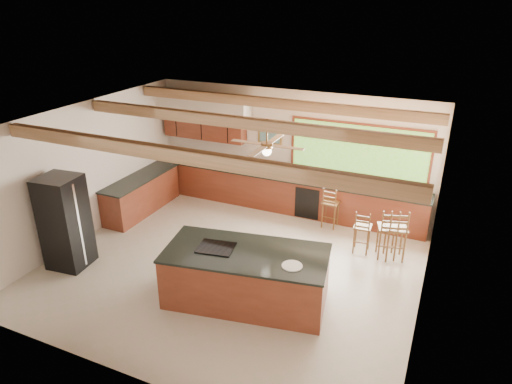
% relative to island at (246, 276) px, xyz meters
% --- Properties ---
extents(ground, '(7.20, 7.20, 0.00)m').
position_rel_island_xyz_m(ground, '(-0.72, 0.93, -0.50)').
color(ground, '#BDAE9D').
rests_on(ground, ground).
extents(room_shell, '(7.27, 6.54, 3.02)m').
position_rel_island_xyz_m(room_shell, '(-0.89, 1.58, 1.72)').
color(room_shell, beige).
rests_on(room_shell, ground).
extents(counter_run, '(7.12, 3.10, 1.22)m').
position_rel_island_xyz_m(counter_run, '(-1.54, 3.45, -0.03)').
color(counter_run, brown).
rests_on(counter_run, ground).
extents(island, '(3.04, 1.81, 1.01)m').
position_rel_island_xyz_m(island, '(0.00, 0.00, 0.00)').
color(island, brown).
rests_on(island, ground).
extents(refrigerator, '(0.82, 0.80, 1.91)m').
position_rel_island_xyz_m(refrigerator, '(-3.77, -0.37, 0.46)').
color(refrigerator, black).
rests_on(refrigerator, ground).
extents(bar_stool_a, '(0.38, 0.38, 1.03)m').
position_rel_island_xyz_m(bar_stool_a, '(0.60, 3.32, 0.11)').
color(bar_stool_a, brown).
rests_on(bar_stool_a, ground).
extents(bar_stool_b, '(0.38, 0.38, 0.99)m').
position_rel_island_xyz_m(bar_stool_b, '(1.53, 2.47, 0.09)').
color(bar_stool_b, brown).
rests_on(bar_stool_b, ground).
extents(bar_stool_c, '(0.51, 0.51, 1.14)m').
position_rel_island_xyz_m(bar_stool_c, '(2.04, 2.46, 0.18)').
color(bar_stool_c, brown).
rests_on(bar_stool_c, ground).
extents(bar_stool_d, '(0.53, 0.53, 1.17)m').
position_rel_island_xyz_m(bar_stool_d, '(2.20, 2.46, 0.20)').
color(bar_stool_d, brown).
rests_on(bar_stool_d, ground).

